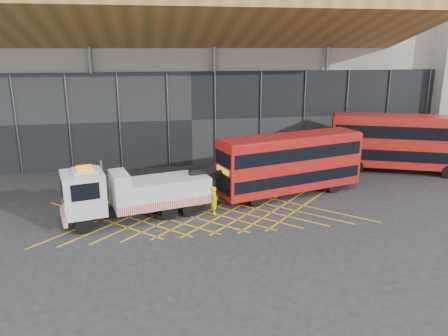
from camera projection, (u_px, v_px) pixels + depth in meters
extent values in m
plane|color=#262629|center=(181.00, 214.00, 27.15)|extent=(120.00, 120.00, 0.00)
cube|color=gold|center=(101.00, 219.00, 26.32)|extent=(7.16, 7.16, 0.01)
cube|color=gold|center=(101.00, 219.00, 26.32)|extent=(7.16, 7.16, 0.01)
cube|color=gold|center=(129.00, 217.00, 26.60)|extent=(7.16, 7.16, 0.01)
cube|color=gold|center=(129.00, 217.00, 26.60)|extent=(7.16, 7.16, 0.01)
cube|color=gold|center=(155.00, 215.00, 26.87)|extent=(7.16, 7.16, 0.01)
cube|color=gold|center=(155.00, 215.00, 26.87)|extent=(7.16, 7.16, 0.01)
cube|color=gold|center=(181.00, 214.00, 27.15)|extent=(7.16, 7.16, 0.01)
cube|color=gold|center=(181.00, 214.00, 27.15)|extent=(7.16, 7.16, 0.01)
cube|color=gold|center=(206.00, 212.00, 27.43)|extent=(7.16, 7.16, 0.01)
cube|color=gold|center=(206.00, 212.00, 27.43)|extent=(7.16, 7.16, 0.01)
cube|color=gold|center=(231.00, 210.00, 27.70)|extent=(7.16, 7.16, 0.01)
cube|color=gold|center=(231.00, 210.00, 27.70)|extent=(7.16, 7.16, 0.01)
cube|color=gold|center=(256.00, 209.00, 27.98)|extent=(7.16, 7.16, 0.01)
cube|color=gold|center=(256.00, 209.00, 27.98)|extent=(7.16, 7.16, 0.01)
cube|color=gold|center=(280.00, 207.00, 28.26)|extent=(7.16, 7.16, 0.01)
cube|color=gold|center=(280.00, 207.00, 28.26)|extent=(7.16, 7.16, 0.01)
cube|color=gold|center=(303.00, 206.00, 28.53)|extent=(7.16, 7.16, 0.01)
cube|color=gold|center=(303.00, 206.00, 28.53)|extent=(7.16, 7.16, 0.01)
cube|color=gray|center=(182.00, 57.00, 43.06)|extent=(55.00, 14.00, 18.00)
cube|color=black|center=(191.00, 119.00, 37.50)|extent=(55.00, 0.80, 8.00)
cube|color=olive|center=(167.00, 26.00, 31.62)|extent=(40.00, 11.93, 4.07)
cylinder|color=#595B60|center=(94.00, 110.00, 35.65)|extent=(0.36, 0.36, 10.00)
cylinder|color=#595B60|center=(215.00, 107.00, 37.38)|extent=(0.36, 0.36, 10.00)
cylinder|color=#595B60|center=(324.00, 105.00, 39.11)|extent=(0.36, 0.36, 10.00)
cube|color=black|center=(140.00, 207.00, 26.41)|extent=(8.91, 3.02, 0.33)
cube|color=silver|center=(83.00, 193.00, 24.78)|extent=(2.75, 2.82, 2.45)
cube|color=black|center=(61.00, 188.00, 24.22)|extent=(0.53, 2.02, 1.04)
cube|color=red|center=(64.00, 216.00, 24.65)|extent=(0.81, 2.43, 0.52)
cube|color=orange|center=(85.00, 168.00, 24.47)|extent=(1.09, 1.30, 0.11)
cube|color=silver|center=(161.00, 190.00, 26.68)|extent=(6.23, 3.66, 1.51)
cube|color=red|center=(167.00, 205.00, 25.77)|extent=(5.69, 1.43, 0.52)
cube|color=silver|center=(119.00, 178.00, 25.43)|extent=(1.45, 2.42, 0.66)
cube|color=black|center=(198.00, 172.00, 27.40)|extent=(1.21, 0.72, 0.47)
cube|color=black|center=(212.00, 177.00, 27.89)|extent=(2.08, 0.81, 1.02)
cylinder|color=black|center=(84.00, 224.00, 24.25)|extent=(1.08, 0.56, 1.04)
cylinder|color=black|center=(80.00, 212.00, 25.99)|extent=(1.08, 0.56, 1.04)
cylinder|color=black|center=(190.00, 208.00, 26.68)|extent=(1.08, 0.56, 1.04)
cylinder|color=black|center=(180.00, 198.00, 28.42)|extent=(1.08, 0.56, 1.04)
cylinder|color=#595B60|center=(102.00, 177.00, 25.95)|extent=(0.13, 0.13, 2.07)
cube|color=#9E0F0C|center=(291.00, 162.00, 30.11)|extent=(10.65, 5.09, 3.66)
cube|color=black|center=(290.00, 174.00, 30.34)|extent=(10.26, 5.04, 0.80)
cube|color=black|center=(291.00, 151.00, 29.88)|extent=(10.26, 5.04, 0.90)
cube|color=black|center=(223.00, 184.00, 28.14)|extent=(0.62, 2.06, 1.23)
cube|color=black|center=(223.00, 159.00, 27.70)|extent=(0.62, 2.06, 0.90)
cube|color=yellow|center=(223.00, 170.00, 27.90)|extent=(0.51, 1.64, 0.33)
cube|color=#9E0F0C|center=(292.00, 136.00, 29.61)|extent=(10.40, 4.85, 0.11)
cylinder|color=black|center=(256.00, 199.00, 28.30)|extent=(1.02, 0.53, 0.98)
cylinder|color=black|center=(241.00, 190.00, 30.13)|extent=(1.02, 0.53, 0.98)
cylinder|color=black|center=(334.00, 186.00, 30.96)|extent=(1.02, 0.53, 0.98)
cylinder|color=black|center=(315.00, 178.00, 32.78)|extent=(1.02, 0.53, 0.98)
cube|color=#AD140F|center=(404.00, 141.00, 35.57)|extent=(11.61, 6.85, 4.04)
cube|color=black|center=(403.00, 153.00, 35.82)|extent=(11.21, 6.73, 0.89)
cube|color=black|center=(405.00, 130.00, 35.32)|extent=(11.21, 6.73, 0.99)
cube|color=black|center=(331.00, 149.00, 36.98)|extent=(0.95, 2.18, 1.35)
cube|color=black|center=(332.00, 128.00, 36.49)|extent=(0.95, 2.18, 0.99)
cube|color=yellow|center=(331.00, 137.00, 36.71)|extent=(0.77, 1.74, 0.36)
cube|color=#AD140F|center=(407.00, 116.00, 35.01)|extent=(11.31, 6.57, 0.13)
cylinder|color=black|center=(356.00, 167.00, 35.75)|extent=(1.12, 0.70, 1.08)
cylinder|color=black|center=(354.00, 159.00, 37.96)|extent=(1.12, 0.70, 1.08)
cylinder|color=black|center=(441.00, 164.00, 36.54)|extent=(1.12, 0.70, 1.08)
imported|color=yellow|center=(214.00, 200.00, 26.93)|extent=(0.43, 0.65, 1.77)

